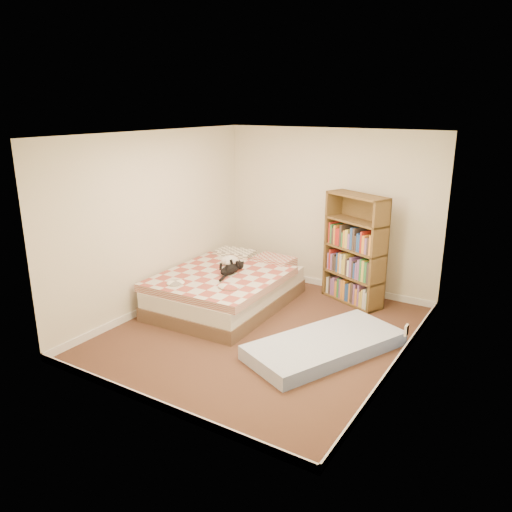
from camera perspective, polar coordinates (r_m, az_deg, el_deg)
The scene contains 6 objects.
room at distance 6.12m, azimuth 0.73°, elevation 1.48°, with size 3.51×4.01×2.51m.
bed at distance 7.31m, azimuth -3.19°, elevation -3.64°, with size 1.66×2.22×0.58m.
bookshelf at distance 7.47m, azimuth 11.17°, elevation -0.88°, with size 1.10×0.70×1.62m.
floor_mattress at distance 6.08m, azimuth 7.91°, elevation -10.07°, with size 0.86×1.91×0.17m, color #6C80B4.
black_cat at distance 7.10m, azimuth -2.85°, elevation -1.48°, with size 0.24×0.66×0.15m.
white_dog at distance 7.49m, azimuth -3.04°, elevation -0.49°, with size 0.32×0.34×0.13m.
Camera 1 is at (3.05, -5.05, 2.83)m, focal length 35.00 mm.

